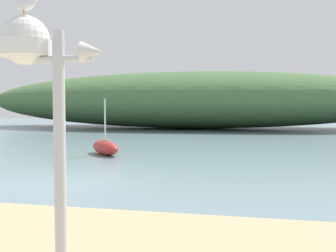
% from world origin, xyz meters
% --- Properties ---
extents(ground_plane, '(120.00, 120.00, 0.00)m').
position_xyz_m(ground_plane, '(0.00, 0.00, 0.00)').
color(ground_plane, gray).
extents(distant_hill, '(48.19, 15.19, 6.28)m').
position_xyz_m(distant_hill, '(-0.85, 31.37, 3.14)').
color(distant_hill, '#476B3D').
rests_on(distant_hill, ground).
extents(mast_structure, '(1.10, 0.53, 3.13)m').
position_xyz_m(mast_structure, '(3.68, -7.77, 2.79)').
color(mast_structure, silver).
rests_on(mast_structure, beach_sand).
extents(seagull_on_radar, '(0.30, 0.12, 0.22)m').
position_xyz_m(seagull_on_radar, '(3.59, -7.77, 3.46)').
color(seagull_on_radar, orange).
rests_on(seagull_on_radar, mast_structure).
extents(sailboat_west_reach, '(2.45, 2.54, 2.83)m').
position_xyz_m(sailboat_west_reach, '(-1.26, 6.81, 0.37)').
color(sailboat_west_reach, '#B72D28').
rests_on(sailboat_west_reach, ground).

